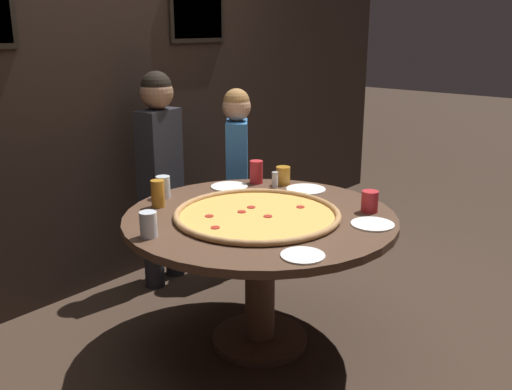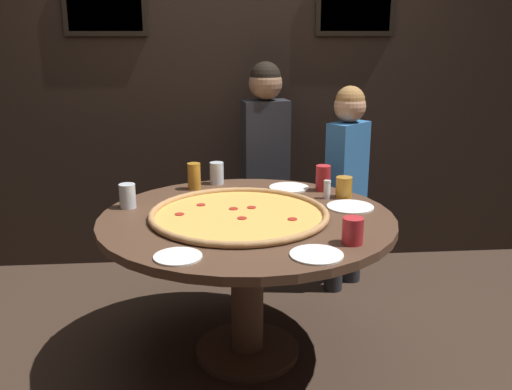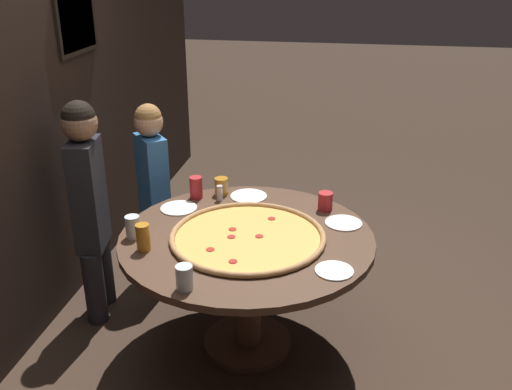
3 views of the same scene
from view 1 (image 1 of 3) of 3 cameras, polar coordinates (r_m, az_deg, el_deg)
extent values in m
plane|color=#38281E|center=(3.24, 0.38, -14.44)|extent=(24.00, 24.00, 0.00)
cube|color=black|center=(3.77, -15.09, 10.42)|extent=(6.40, 0.06, 2.60)
cube|color=black|center=(4.22, -5.86, 17.64)|extent=(0.52, 0.02, 0.40)
cube|color=#B2A893|center=(4.22, -5.80, 17.64)|extent=(0.46, 0.01, 0.34)
cylinder|color=#4C3323|center=(2.93, 0.41, -2.33)|extent=(1.40, 1.40, 0.04)
cylinder|color=#4C3323|center=(3.08, 0.39, -8.86)|extent=(0.16, 0.16, 0.70)
cylinder|color=#4C3323|center=(3.23, 0.38, -14.14)|extent=(0.52, 0.52, 0.04)
cylinder|color=#E5A84C|center=(2.89, 0.12, -2.08)|extent=(0.81, 0.81, 0.01)
torus|color=#B27F4C|center=(2.89, 0.12, -1.89)|extent=(0.85, 0.85, 0.03)
cylinder|color=#A8281E|center=(2.93, -1.44, -1.68)|extent=(0.04, 0.04, 0.00)
cylinder|color=#A8281E|center=(2.71, -4.09, -3.26)|extent=(0.04, 0.04, 0.00)
cylinder|color=#A8281E|center=(3.01, 4.46, -1.20)|extent=(0.04, 0.04, 0.00)
cylinder|color=#A8281E|center=(3.00, -0.48, -1.23)|extent=(0.04, 0.04, 0.00)
cylinder|color=#A8281E|center=(2.87, -4.70, -2.11)|extent=(0.04, 0.04, 0.00)
cylinder|color=#A8281E|center=(2.86, 1.19, -2.14)|extent=(0.04, 0.04, 0.00)
cylinder|color=#B22328|center=(3.01, 11.31, -0.63)|extent=(0.09, 0.09, 0.11)
cylinder|color=#BC7A23|center=(3.46, 2.72, 1.95)|extent=(0.09, 0.09, 0.11)
cylinder|color=silver|center=(3.23, -9.27, 0.79)|extent=(0.08, 0.08, 0.12)
cylinder|color=#BC7A23|center=(3.07, -9.79, 0.14)|extent=(0.07, 0.07, 0.15)
cylinder|color=silver|center=(2.65, -10.71, -2.91)|extent=(0.08, 0.08, 0.12)
cylinder|color=#B22328|center=(3.49, 0.04, 2.32)|extent=(0.08, 0.08, 0.14)
cylinder|color=white|center=(2.83, 11.58, -2.88)|extent=(0.21, 0.21, 0.01)
cylinder|color=white|center=(3.42, -2.69, 0.85)|extent=(0.22, 0.22, 0.01)
cylinder|color=white|center=(2.42, 4.70, -6.04)|extent=(0.19, 0.19, 0.01)
cylinder|color=white|center=(3.37, 5.01, 0.58)|extent=(0.23, 0.23, 0.01)
cylinder|color=silver|center=(3.39, 1.91, 1.42)|extent=(0.04, 0.04, 0.08)
cylinder|color=#B7B7BC|center=(3.38, 1.91, 2.21)|extent=(0.04, 0.04, 0.01)
cylinder|color=#232328|center=(4.15, -1.79, -3.83)|extent=(0.17, 0.17, 0.44)
cylinder|color=#232328|center=(3.97, -1.87, -4.83)|extent=(0.17, 0.17, 0.44)
cube|color=#3370B2|center=(3.90, -1.90, 2.93)|extent=(0.29, 0.28, 0.62)
sphere|color=tan|center=(3.82, -1.96, 8.81)|extent=(0.19, 0.19, 0.19)
sphere|color=#9E703D|center=(3.82, -1.97, 9.31)|extent=(0.18, 0.18, 0.18)
cylinder|color=#232328|center=(3.98, -8.18, -4.59)|extent=(0.15, 0.15, 0.49)
cylinder|color=#232328|center=(3.82, -10.20, -5.60)|extent=(0.15, 0.15, 0.49)
cube|color=#232328|center=(3.72, -9.58, 3.26)|extent=(0.31, 0.21, 0.68)
sphere|color=#8C664C|center=(3.65, -9.92, 10.06)|extent=(0.21, 0.21, 0.21)
sphere|color=black|center=(3.64, -9.95, 10.63)|extent=(0.19, 0.19, 0.19)
camera|label=2|loc=(2.09, 62.55, 5.18)|focal=40.00mm
camera|label=3|loc=(1.49, -81.81, 23.21)|focal=40.00mm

